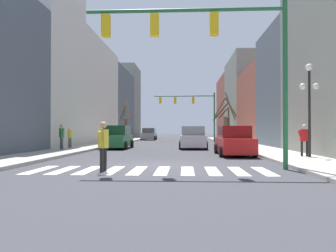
% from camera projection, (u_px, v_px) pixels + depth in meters
% --- Properties ---
extents(ground_plane, '(240.00, 240.00, 0.00)m').
position_uv_depth(ground_plane, '(155.00, 165.00, 13.68)').
color(ground_plane, '#38383D').
extents(sidewalk_left, '(2.86, 90.00, 0.15)m').
position_uv_depth(sidewalk_left, '(0.00, 162.00, 14.03)').
color(sidewalk_left, '#ADA89E').
rests_on(sidewalk_left, ground_plane).
extents(sidewalk_right, '(2.86, 90.00, 0.15)m').
position_uv_depth(sidewalk_right, '(317.00, 164.00, 13.34)').
color(sidewalk_right, '#ADA89E').
rests_on(sidewalk_right, ground_plane).
extents(building_row_left, '(6.00, 61.29, 14.00)m').
position_uv_depth(building_row_left, '(84.00, 94.00, 40.16)').
color(building_row_left, '#515B66').
rests_on(building_row_left, ground_plane).
extents(building_row_right, '(6.00, 63.38, 12.33)m').
position_uv_depth(building_row_right, '(267.00, 95.00, 39.13)').
color(building_row_right, gray).
rests_on(building_row_right, ground_plane).
extents(crosswalk_stripes, '(8.55, 2.60, 0.01)m').
position_uv_depth(crosswalk_stripes, '(150.00, 170.00, 11.76)').
color(crosswalk_stripes, white).
rests_on(crosswalk_stripes, ground_plane).
extents(traffic_signal_near, '(7.57, 0.28, 6.38)m').
position_uv_depth(traffic_signal_near, '(209.00, 42.00, 12.28)').
color(traffic_signal_near, '#236038').
rests_on(traffic_signal_near, ground_plane).
extents(traffic_signal_far, '(7.68, 0.28, 6.18)m').
position_uv_depth(traffic_signal_far, '(192.00, 105.00, 41.30)').
color(traffic_signal_far, '#236038').
rests_on(traffic_signal_far, ground_plane).
extents(street_lamp_right_corner, '(0.95, 0.36, 4.57)m').
position_uv_depth(street_lamp_right_corner, '(309.00, 91.00, 16.00)').
color(street_lamp_right_corner, black).
rests_on(street_lamp_right_corner, sidewalk_right).
extents(car_parked_left_mid, '(2.15, 4.69, 1.75)m').
position_uv_depth(car_parked_left_mid, '(193.00, 138.00, 25.85)').
color(car_parked_left_mid, silver).
rests_on(car_parked_left_mid, ground_plane).
extents(car_driving_toward_lane, '(2.00, 4.73, 1.70)m').
position_uv_depth(car_driving_toward_lane, '(234.00, 142.00, 18.94)').
color(car_driving_toward_lane, red).
rests_on(car_driving_toward_lane, ground_plane).
extents(car_parked_left_far, '(2.13, 4.56, 1.77)m').
position_uv_depth(car_parked_left_far, '(149.00, 134.00, 48.36)').
color(car_parked_left_far, gray).
rests_on(car_parked_left_far, ground_plane).
extents(car_at_intersection, '(2.00, 4.25, 1.82)m').
position_uv_depth(car_at_intersection, '(195.00, 137.00, 31.43)').
color(car_at_intersection, gray).
rests_on(car_at_intersection, ground_plane).
extents(car_driving_away_lane, '(2.00, 4.41, 1.55)m').
position_uv_depth(car_driving_away_lane, '(190.00, 136.00, 41.92)').
color(car_driving_away_lane, '#A38423').
rests_on(car_driving_away_lane, ground_plane).
extents(car_parked_right_mid, '(2.07, 4.64, 1.82)m').
position_uv_depth(car_parked_right_mid, '(117.00, 138.00, 25.80)').
color(car_parked_right_mid, '#236B38').
rests_on(car_parked_right_mid, ground_plane).
extents(pedestrian_on_left_sidewalk, '(0.25, 0.67, 1.56)m').
position_uv_depth(pedestrian_on_left_sidewalk, '(70.00, 135.00, 24.25)').
color(pedestrian_on_left_sidewalk, '#4C4C51').
rests_on(pedestrian_on_left_sidewalk, sidewalk_left).
extents(pedestrian_near_right_corner, '(0.54, 0.61, 1.70)m').
position_uv_depth(pedestrian_near_right_corner, '(62.00, 135.00, 22.16)').
color(pedestrian_near_right_corner, '#4C4C51').
rests_on(pedestrian_near_right_corner, sidewalk_left).
extents(pedestrian_crossing_street, '(0.69, 0.26, 1.60)m').
position_uv_depth(pedestrian_crossing_street, '(304.00, 137.00, 16.36)').
color(pedestrian_crossing_street, black).
rests_on(pedestrian_crossing_street, sidewalk_right).
extents(pedestrian_on_right_sidewalk, '(0.29, 0.76, 1.75)m').
position_uv_depth(pedestrian_on_right_sidewalk, '(103.00, 142.00, 11.42)').
color(pedestrian_on_right_sidewalk, black).
rests_on(pedestrian_on_right_sidewalk, ground_plane).
extents(street_tree_right_far, '(2.63, 2.95, 5.98)m').
position_uv_depth(street_tree_right_far, '(226.00, 120.00, 39.96)').
color(street_tree_right_far, brown).
rests_on(street_tree_right_far, sidewalk_right).
extents(street_tree_left_far, '(1.95, 3.32, 5.30)m').
position_uv_depth(street_tree_left_far, '(126.00, 123.00, 41.64)').
color(street_tree_left_far, brown).
rests_on(street_tree_left_far, sidewalk_left).
extents(street_tree_left_mid, '(3.13, 1.89, 5.18)m').
position_uv_depth(street_tree_left_mid, '(227.00, 121.00, 44.64)').
color(street_tree_left_mid, '#473828').
rests_on(street_tree_left_mid, sidewalk_right).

